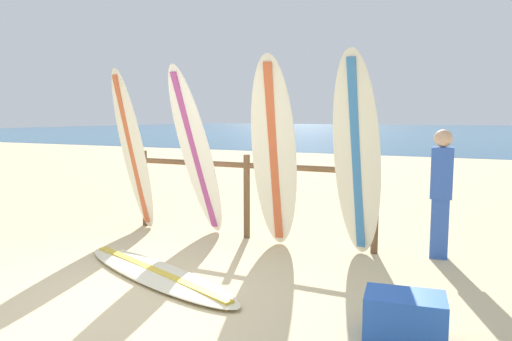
% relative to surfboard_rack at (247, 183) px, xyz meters
% --- Properties ---
extents(ground_plane, '(120.00, 120.00, 0.00)m').
position_rel_surfboard_rack_xyz_m(ground_plane, '(-0.03, -2.71, -0.79)').
color(ground_plane, '#D3BC8C').
extents(ocean_water, '(120.00, 80.00, 0.01)m').
position_rel_surfboard_rack_xyz_m(ocean_water, '(-0.03, 55.29, -0.78)').
color(ocean_water, '#1E5984').
rests_on(ocean_water, ground).
extents(surfboard_rack, '(3.68, 0.09, 1.18)m').
position_rel_surfboard_rack_xyz_m(surfboard_rack, '(0.00, 0.00, 0.00)').
color(surfboard_rack, brown).
rests_on(surfboard_rack, ground).
extents(surfboard_leaning_far_left, '(0.61, 0.72, 2.40)m').
position_rel_surfboard_rack_xyz_m(surfboard_leaning_far_left, '(-1.68, -0.38, 0.41)').
color(surfboard_leaning_far_left, white).
rests_on(surfboard_leaning_far_left, ground).
extents(surfboard_leaning_left, '(0.58, 1.06, 2.39)m').
position_rel_surfboard_rack_xyz_m(surfboard_leaning_left, '(-0.59, -0.36, 0.40)').
color(surfboard_leaning_left, white).
rests_on(surfboard_leaning_left, ground).
extents(surfboard_leaning_center_left, '(0.68, 0.84, 2.45)m').
position_rel_surfboard_rack_xyz_m(surfboard_leaning_center_left, '(0.60, -0.43, 0.44)').
color(surfboard_leaning_center_left, white).
rests_on(surfboard_leaning_center_left, ground).
extents(surfboard_leaning_center, '(0.56, 0.79, 2.46)m').
position_rel_surfboard_rack_xyz_m(surfboard_leaning_center, '(1.64, -0.41, 0.44)').
color(surfboard_leaning_center, silver).
rests_on(surfboard_leaning_center, ground).
extents(surfboard_lying_on_sand, '(2.70, 1.46, 0.08)m').
position_rel_surfboard_rack_xyz_m(surfboard_lying_on_sand, '(-0.14, -1.89, -0.75)').
color(surfboard_lying_on_sand, beige).
rests_on(surfboard_lying_on_sand, ground).
extents(beachgoer_standing, '(0.26, 0.21, 1.56)m').
position_rel_surfboard_rack_xyz_m(beachgoer_standing, '(2.53, 0.14, 0.07)').
color(beachgoer_standing, '#3359B2').
rests_on(beachgoer_standing, ground).
extents(cooler_box, '(0.65, 0.48, 0.36)m').
position_rel_surfboard_rack_xyz_m(cooler_box, '(2.49, -2.25, -0.61)').
color(cooler_box, blue).
rests_on(cooler_box, ground).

